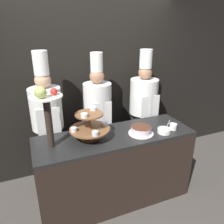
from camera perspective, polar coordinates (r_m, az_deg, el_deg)
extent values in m
plane|color=#47423D|center=(2.92, 3.33, -25.14)|extent=(14.00, 14.00, 0.00)
cube|color=black|center=(3.23, -5.60, 8.60)|extent=(10.00, 0.06, 2.80)
cube|color=black|center=(2.83, 0.79, -14.68)|extent=(1.88, 0.62, 0.90)
cube|color=black|center=(2.58, 0.84, -6.29)|extent=(1.88, 0.62, 0.03)
cylinder|color=brown|center=(2.49, -5.75, -6.81)|extent=(0.20, 0.20, 0.02)
cylinder|color=brown|center=(2.43, -5.88, -3.77)|extent=(0.04, 0.04, 0.31)
cylinder|color=brown|center=(2.44, -5.85, -4.45)|extent=(0.45, 0.45, 0.02)
cylinder|color=brown|center=(2.37, -6.01, -0.57)|extent=(0.31, 0.31, 0.02)
cylinder|color=silver|center=(2.38, -9.95, -4.53)|extent=(0.07, 0.07, 0.04)
cylinder|color=red|center=(2.39, -9.94, -4.67)|extent=(0.06, 0.06, 0.03)
cylinder|color=silver|center=(2.27, -4.43, -5.59)|extent=(0.07, 0.07, 0.04)
cylinder|color=beige|center=(2.28, -4.42, -5.74)|extent=(0.06, 0.06, 0.03)
cylinder|color=silver|center=(2.48, -1.96, -3.09)|extent=(0.07, 0.07, 0.04)
cylinder|color=gold|center=(2.48, -1.96, -3.23)|extent=(0.06, 0.06, 0.03)
cylinder|color=silver|center=(2.58, -7.14, -2.22)|extent=(0.07, 0.07, 0.04)
cylinder|color=green|center=(2.58, -7.14, -2.36)|extent=(0.06, 0.06, 0.03)
cylinder|color=white|center=(2.27, -7.26, -0.89)|extent=(0.07, 0.07, 0.04)
cylinder|color=white|center=(2.45, -4.90, 0.95)|extent=(0.07, 0.07, 0.04)
cylinder|color=#2D231E|center=(2.30, -16.16, -2.76)|extent=(0.07, 0.07, 0.55)
cylinder|color=white|center=(2.20, -16.92, 3.89)|extent=(0.32, 0.32, 0.01)
sphere|color=red|center=(2.19, -14.94, 5.16)|extent=(0.07, 0.07, 0.07)
sphere|color=orange|center=(2.26, -18.01, 5.36)|extent=(0.07, 0.07, 0.07)
sphere|color=#ADC160|center=(2.12, -18.20, 4.86)|extent=(0.11, 0.11, 0.11)
cylinder|color=white|center=(2.62, 7.54, -5.51)|extent=(0.30, 0.30, 0.01)
cylinder|color=silver|center=(2.60, 7.59, -4.67)|extent=(0.24, 0.24, 0.08)
cylinder|color=#472819|center=(2.58, 7.64, -3.84)|extent=(0.23, 0.23, 0.01)
cylinder|color=white|center=(2.78, 15.66, -3.69)|extent=(0.09, 0.09, 0.07)
cylinder|color=white|center=(2.68, 13.46, -4.76)|extent=(0.16, 0.16, 0.05)
cylinder|color=#BCBCC1|center=(2.67, 14.36, -3.21)|extent=(0.05, 0.01, 0.11)
cube|color=#28282D|center=(3.13, -15.38, -11.46)|extent=(0.29, 0.16, 0.91)
cylinder|color=silver|center=(2.81, -16.83, 0.88)|extent=(0.39, 0.39, 0.52)
cube|color=white|center=(2.68, -16.15, -2.50)|extent=(0.27, 0.01, 0.33)
sphere|color=tan|center=(2.71, -17.65, 7.92)|extent=(0.19, 0.19, 0.19)
cylinder|color=white|center=(2.67, -18.15, 12.07)|extent=(0.17, 0.17, 0.28)
cube|color=#38332D|center=(3.25, -3.47, -9.64)|extent=(0.28, 0.15, 0.88)
cylinder|color=silver|center=(2.94, -3.78, 2.27)|extent=(0.37, 0.37, 0.55)
cube|color=white|center=(2.83, -2.58, -0.95)|extent=(0.26, 0.01, 0.35)
sphere|color=#A37556|center=(2.84, -3.97, 9.30)|extent=(0.19, 0.19, 0.19)
cylinder|color=white|center=(2.81, -4.07, 12.90)|extent=(0.16, 0.16, 0.24)
cube|color=#28282D|center=(3.50, 7.67, -7.05)|extent=(0.30, 0.17, 0.91)
cylinder|color=white|center=(3.22, 8.30, 4.05)|extent=(0.40, 0.40, 0.51)
cube|color=white|center=(3.10, 9.96, 1.24)|extent=(0.28, 0.01, 0.32)
sphere|color=#A37556|center=(3.13, 8.65, 10.13)|extent=(0.19, 0.19, 0.19)
cylinder|color=white|center=(3.10, 8.85, 13.56)|extent=(0.17, 0.17, 0.26)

